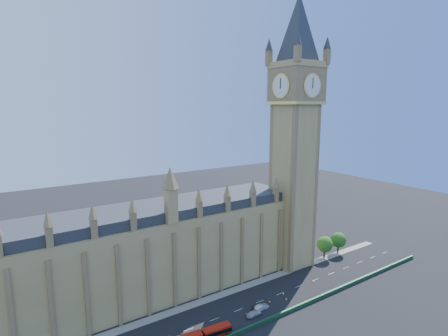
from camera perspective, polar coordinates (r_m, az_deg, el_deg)
ground at (r=105.73m, az=0.42°, el=-22.82°), size 400.00×400.00×0.00m
palace_westminster at (r=107.88m, az=-17.99°, el=-14.26°), size 120.00×20.00×28.00m
elizabeth_tower at (r=124.01m, az=11.58°, el=8.53°), size 20.59×20.59×105.00m
bridge_parapet at (r=99.33m, az=3.62°, el=-24.84°), size 160.00×0.60×1.20m
kerb_north at (r=112.50m, az=-2.48°, el=-20.58°), size 160.00×3.00×0.16m
tree_east_near at (r=141.68m, az=16.17°, el=-11.79°), size 6.00×6.00×8.50m
tree_east_far at (r=147.54m, az=18.22°, el=-11.01°), size 6.00×6.00×8.50m
car_grey at (r=108.33m, az=5.90°, el=-21.50°), size 4.92×2.52×1.60m
car_silver at (r=107.92m, az=6.14°, el=-21.66°), size 4.69×1.76×1.53m
car_white at (r=105.17m, az=4.91°, el=-22.60°), size 4.92×2.18×1.40m
cone_a at (r=113.33m, az=10.13°, el=-20.32°), size 0.60×0.60×0.79m
cone_b at (r=111.52m, az=7.43°, el=-20.81°), size 0.44×0.44×0.69m
cone_c at (r=115.77m, az=9.67°, el=-19.60°), size 0.57×0.57×0.79m
cone_d at (r=124.65m, az=14.41°, el=-17.54°), size 0.44×0.44×0.64m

